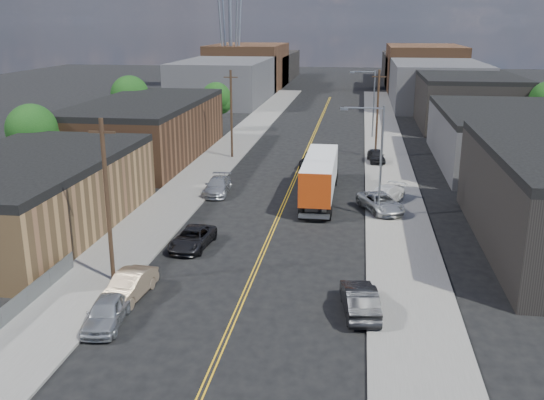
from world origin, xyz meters
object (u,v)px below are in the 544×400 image
(car_right_oncoming, at_px, (360,300))
(car_ahead_truck, at_px, (314,160))
(car_left_c, at_px, (192,238))
(car_right_lot_b, at_px, (384,195))
(car_left_b, at_px, (129,286))
(car_right_lot_c, at_px, (376,156))
(car_left_a, at_px, (106,312))
(semi_truck, at_px, (321,172))
(car_left_d, at_px, (218,186))
(car_right_lot_a, at_px, (381,203))

(car_right_oncoming, xyz_separation_m, car_ahead_truck, (-5.10, 34.00, -0.02))
(car_left_c, relative_size, car_right_lot_b, 0.98)
(car_left_b, distance_m, car_right_lot_c, 39.49)
(car_left_b, bearing_deg, car_ahead_truck, 82.21)
(car_right_oncoming, xyz_separation_m, car_right_lot_c, (1.60, 36.69, 0.04))
(car_right_lot_c, bearing_deg, car_right_oncoming, -100.11)
(car_right_lot_b, bearing_deg, car_right_oncoming, -63.91)
(car_left_a, xyz_separation_m, car_left_b, (0.00, 3.23, 0.02))
(car_left_c, bearing_deg, car_right_lot_b, 47.04)
(car_left_c, xyz_separation_m, car_right_lot_b, (13.52, 12.32, 0.19))
(car_left_b, distance_m, car_left_c, 8.45)
(semi_truck, bearing_deg, car_left_c, -119.54)
(car_left_a, distance_m, car_left_c, 11.65)
(semi_truck, relative_size, car_right_lot_b, 3.01)
(car_left_a, bearing_deg, car_ahead_truck, 71.05)
(car_left_b, distance_m, car_left_d, 21.97)
(car_right_lot_a, relative_size, car_right_lot_c, 1.30)
(car_left_a, xyz_separation_m, car_right_lot_b, (14.92, 23.88, 0.13))
(car_left_a, bearing_deg, car_left_c, 76.13)
(car_right_oncoming, height_order, car_right_lot_b, car_right_oncoming)
(car_left_b, xyz_separation_m, car_left_d, (0.00, 21.97, -0.02))
(car_right_lot_a, bearing_deg, car_right_lot_b, 58.51)
(car_left_a, distance_m, car_ahead_truck, 38.06)
(car_left_b, relative_size, car_right_lot_a, 0.87)
(car_ahead_truck, bearing_deg, car_right_lot_a, -63.04)
(car_left_a, relative_size, car_left_c, 0.89)
(car_left_a, bearing_deg, car_right_lot_a, 48.91)
(semi_truck, bearing_deg, car_left_a, -110.08)
(car_left_d, distance_m, car_right_lot_b, 14.98)
(car_left_a, distance_m, car_left_d, 25.20)
(semi_truck, height_order, car_left_c, semi_truck)
(car_left_b, bearing_deg, car_right_lot_c, 73.59)
(car_right_oncoming, height_order, car_right_lot_c, car_right_oncoming)
(car_left_b, relative_size, car_left_d, 0.90)
(car_left_b, xyz_separation_m, car_ahead_truck, (7.90, 34.00, 0.03))
(car_left_a, height_order, car_right_oncoming, car_right_oncoming)
(car_right_oncoming, distance_m, car_ahead_truck, 34.38)
(car_right_lot_c, relative_size, car_ahead_truck, 0.72)
(car_right_oncoming, relative_size, car_right_lot_b, 0.98)
(car_right_lot_b, distance_m, car_right_lot_c, 16.04)
(semi_truck, height_order, car_left_d, semi_truck)
(car_ahead_truck, bearing_deg, car_left_b, -99.25)
(semi_truck, xyz_separation_m, car_left_a, (-9.38, -25.63, -1.50))
(car_left_b, bearing_deg, car_left_a, -84.71)
(car_left_c, xyz_separation_m, car_right_oncoming, (11.60, -8.34, 0.12))
(car_left_b, height_order, car_right_oncoming, car_right_oncoming)
(semi_truck, relative_size, car_right_lot_a, 2.84)
(semi_truck, distance_m, car_left_a, 27.33)
(car_right_lot_a, xyz_separation_m, car_right_lot_b, (0.32, 2.33, -0.01))
(car_left_c, height_order, car_left_d, car_left_d)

